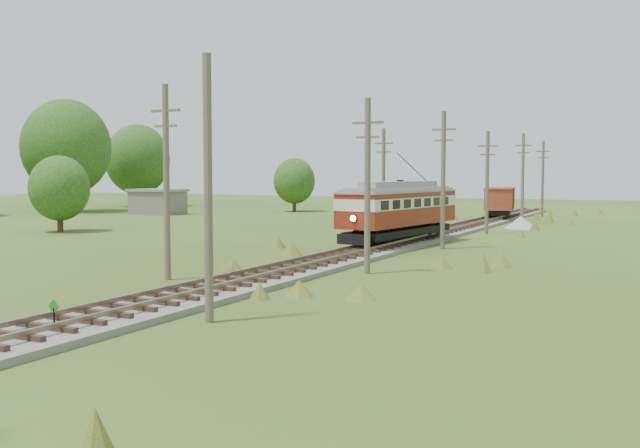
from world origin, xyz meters
The scene contains 19 objects.
ground centered at (0.00, 0.00, 0.00)m, with size 260.00×260.00×0.00m, color #314314.
railbed_main centered at (0.00, 34.00, 0.19)m, with size 3.60×96.00×0.57m.
switch_marker centered at (-0.20, 1.50, 0.63)m, with size 0.45×0.06×1.08m.
streetcar centered at (0.00, 31.65, 2.69)m, with size 4.38×12.84×5.81m.
gondola centered at (0.00, 62.61, 2.14)m, with size 4.33×9.15×2.92m.
gravel_pile centered at (4.50, 51.27, 0.53)m, with size 3.10×3.28×1.13m.
utility_pole_r_1 centered at (3.10, 5.00, 4.40)m, with size 0.30×0.30×8.80m.
utility_pole_r_2 centered at (3.30, 18.00, 4.42)m, with size 1.60×0.30×8.60m.
utility_pole_r_3 centered at (3.20, 31.00, 4.63)m, with size 1.60×0.30×9.00m.
utility_pole_r_4 centered at (3.00, 44.00, 4.32)m, with size 1.60×0.30×8.40m.
utility_pole_r_5 centered at (3.40, 57.00, 4.58)m, with size 1.60×0.30×8.90m.
utility_pole_r_6 centered at (3.20, 70.00, 4.47)m, with size 1.60×0.30×8.70m.
utility_pole_l_a centered at (-4.20, 12.00, 4.63)m, with size 1.60×0.30×9.00m.
utility_pole_l_b centered at (-4.50, 40.00, 4.42)m, with size 1.60×0.30×8.60m.
tree_left_4 centered at (-54.00, 54.00, 8.37)m, with size 11.34×11.34×14.61m.
tree_left_5 centered at (-56.00, 70.00, 7.12)m, with size 9.66×9.66×12.44m.
tree_mid_a centered at (-28.00, 68.00, 4.02)m, with size 5.46×5.46×7.03m.
tree_mid_c centered at (-30.00, 30.00, 3.71)m, with size 5.04×5.04×6.49m.
shed centered at (-40.00, 55.00, 1.57)m, with size 6.40×4.40×3.10m.
Camera 1 is at (16.76, -14.19, 4.90)m, focal length 40.00 mm.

